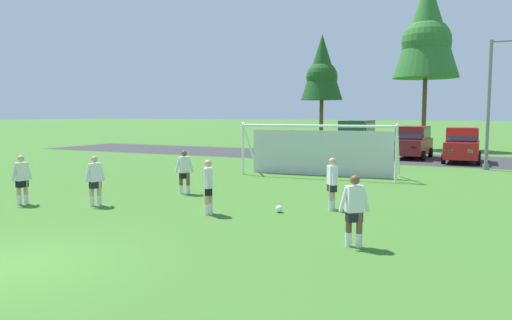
% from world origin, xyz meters
% --- Properties ---
extents(ground_plane, '(400.00, 400.00, 0.00)m').
position_xyz_m(ground_plane, '(0.00, 15.00, 0.00)').
color(ground_plane, '#3D7028').
extents(parking_lot_strip, '(52.00, 8.40, 0.01)m').
position_xyz_m(parking_lot_strip, '(0.00, 27.01, 0.00)').
color(parking_lot_strip, '#333335').
rests_on(parking_lot_strip, ground).
extents(soccer_ball, '(0.22, 0.22, 0.22)m').
position_xyz_m(soccer_ball, '(2.74, 7.08, 0.11)').
color(soccer_ball, white).
rests_on(soccer_ball, ground).
extents(soccer_goal, '(7.55, 2.55, 2.57)m').
position_xyz_m(soccer_goal, '(1.07, 15.94, 1.29)').
color(soccer_goal, white).
rests_on(soccer_goal, ground).
extents(player_striker_near, '(0.53, 0.62, 1.64)m').
position_xyz_m(player_striker_near, '(-1.82, 8.73, 0.82)').
color(player_striker_near, brown).
rests_on(player_striker_near, ground).
extents(player_midfield_center, '(0.25, 0.73, 1.64)m').
position_xyz_m(player_midfield_center, '(-5.46, 4.59, 0.82)').
color(player_midfield_center, tan).
rests_on(player_midfield_center, ground).
extents(player_defender_far, '(0.41, 0.70, 1.64)m').
position_xyz_m(player_defender_far, '(0.93, 5.94, 0.82)').
color(player_defender_far, tan).
rests_on(player_defender_far, ground).
extents(player_winger_left, '(0.30, 0.72, 1.64)m').
position_xyz_m(player_winger_left, '(-3.12, 5.49, 0.82)').
color(player_winger_left, tan).
rests_on(player_winger_left, ground).
extents(player_winger_right, '(0.66, 0.48, 1.64)m').
position_xyz_m(player_winger_right, '(5.76, 4.31, 0.82)').
color(player_winger_right, brown).
rests_on(player_winger_right, ground).
extents(player_trailing_back, '(0.42, 0.70, 1.64)m').
position_xyz_m(player_trailing_back, '(4.07, 8.19, 0.82)').
color(player_trailing_back, tan).
rests_on(player_trailing_back, ground).
extents(parked_car_slot_far_left, '(2.05, 4.20, 1.72)m').
position_xyz_m(parked_car_slot_far_left, '(-3.14, 26.42, 0.88)').
color(parked_car_slot_far_left, '#B2B2BC').
rests_on(parked_car_slot_far_left, ground).
extents(parked_car_slot_left, '(2.34, 4.88, 2.52)m').
position_xyz_m(parked_car_slot_left, '(-0.04, 27.69, 1.34)').
color(parked_car_slot_left, '#194C2D').
rests_on(parked_car_slot_left, ground).
extents(parked_car_slot_center_left, '(2.33, 4.70, 2.16)m').
position_xyz_m(parked_car_slot_center_left, '(3.80, 27.56, 1.11)').
color(parked_car_slot_center_left, maroon).
rests_on(parked_car_slot_center_left, ground).
extents(parked_car_slot_center, '(2.18, 4.62, 2.16)m').
position_xyz_m(parked_car_slot_center, '(6.95, 26.03, 1.11)').
color(parked_car_slot_center, red).
rests_on(parked_car_slot_center, ground).
extents(tree_left_edge, '(3.83, 3.83, 10.22)m').
position_xyz_m(tree_left_edge, '(-5.68, 36.81, 7.02)').
color(tree_left_edge, brown).
rests_on(tree_left_edge, ground).
extents(tree_mid_left, '(5.37, 5.37, 14.31)m').
position_xyz_m(tree_mid_left, '(3.40, 36.62, 9.85)').
color(tree_mid_left, brown).
rests_on(tree_mid_left, ground).
extents(street_lamp, '(2.00, 0.32, 6.86)m').
position_xyz_m(street_lamp, '(8.52, 22.31, 3.57)').
color(street_lamp, slate).
rests_on(street_lamp, ground).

